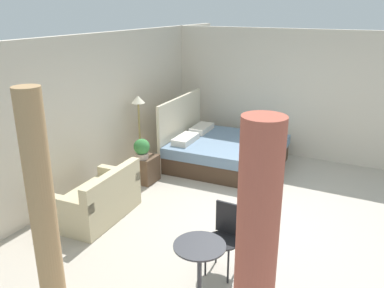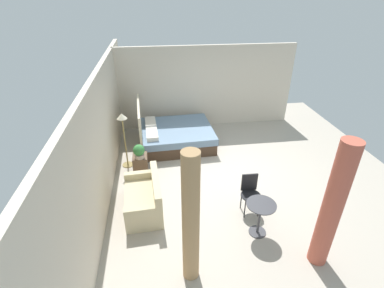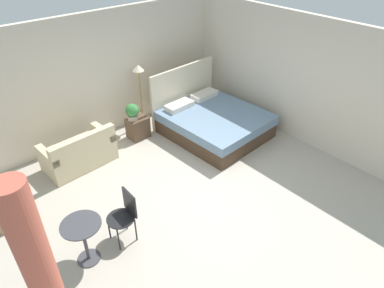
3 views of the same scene
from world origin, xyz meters
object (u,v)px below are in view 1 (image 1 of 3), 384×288
at_px(potted_plant, 142,148).
at_px(floor_lamp, 139,116).
at_px(cafe_chair_near_window, 225,232).
at_px(nightstand, 146,169).
at_px(bed, 224,151).
at_px(couch, 99,201).
at_px(balcony_table, 199,263).

xyz_separation_m(potted_plant, floor_lamp, (0.47, 0.37, 0.45)).
height_order(potted_plant, cafe_chair_near_window, cafe_chair_near_window).
bearing_deg(nightstand, bed, -35.19).
relative_size(couch, floor_lamp, 0.91).
bearing_deg(floor_lamp, couch, -165.04).
distance_m(potted_plant, balcony_table, 3.29).
relative_size(nightstand, cafe_chair_near_window, 0.57).
bearing_deg(bed, balcony_table, -160.53).
bearing_deg(potted_plant, couch, -174.86).
distance_m(potted_plant, cafe_chair_near_window, 2.86).
height_order(couch, balcony_table, couch).
distance_m(bed, potted_plant, 1.81).
bearing_deg(couch, floor_lamp, 14.96).
bearing_deg(balcony_table, bed, 19.47).
relative_size(floor_lamp, balcony_table, 2.09).
height_order(bed, nightstand, bed).
height_order(couch, cafe_chair_near_window, cafe_chair_near_window).
bearing_deg(cafe_chair_near_window, balcony_table, 178.67).
bearing_deg(potted_plant, cafe_chair_near_window, -125.34).
xyz_separation_m(floor_lamp, balcony_table, (-2.80, -2.68, -0.63)).
bearing_deg(floor_lamp, nightstand, -135.57).
relative_size(bed, balcony_table, 3.08).
distance_m(balcony_table, cafe_chair_near_window, 0.67).
bearing_deg(balcony_table, potted_plant, 44.90).
distance_m(bed, floor_lamp, 1.87).
distance_m(bed, balcony_table, 4.04).
distance_m(bed, nightstand, 1.69).
xyz_separation_m(bed, nightstand, (-1.38, 0.97, -0.06)).
bearing_deg(cafe_chair_near_window, couch, 82.31).
bearing_deg(potted_plant, nightstand, 0.23).
distance_m(nightstand, cafe_chair_near_window, 2.93).
bearing_deg(potted_plant, floor_lamp, 37.75).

